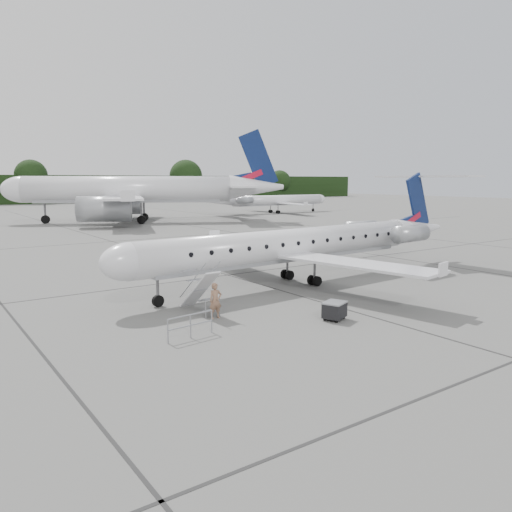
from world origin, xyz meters
TOP-DOWN VIEW (x-y plane):
  - ground at (0.00, 0.00)m, footprint 320.00×320.00m
  - treeline at (0.00, 130.00)m, footprint 260.00×4.00m
  - main_regional_jet at (-2.65, 2.82)m, footprint 28.50×21.27m
  - airstair at (-10.60, 0.08)m, footprint 0.99×2.56m
  - passenger at (-10.52, -1.33)m, footprint 0.67×0.48m
  - safety_railing at (-12.92, -3.32)m, footprint 2.19×0.33m
  - baggage_cart at (-6.05, -4.78)m, footprint 1.31×1.20m
  - bg_narrowbody at (6.37, 53.36)m, footprint 48.46×43.56m
  - bg_regional_right at (39.33, 58.26)m, footprint 27.68×20.28m

SIDE VIEW (x-z plane):
  - ground at x=0.00m, z-range 0.00..0.00m
  - baggage_cart at x=-6.05m, z-range 0.00..0.92m
  - safety_railing at x=-12.92m, z-range 0.00..1.00m
  - passenger at x=-10.52m, z-range 0.00..1.73m
  - airstair at x=-10.60m, z-range 0.00..2.20m
  - main_regional_jet at x=-2.65m, z-range 0.00..7.03m
  - bg_regional_right at x=39.33m, z-range 0.00..7.13m
  - treeline at x=0.00m, z-range 0.00..8.00m
  - bg_narrowbody at x=6.37m, z-range 0.00..14.29m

